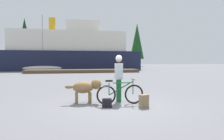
{
  "coord_description": "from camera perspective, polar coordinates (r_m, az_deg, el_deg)",
  "views": [
    {
      "loc": [
        -1.59,
        -7.01,
        1.55
      ],
      "look_at": [
        0.21,
        1.63,
        1.16
      ],
      "focal_mm": 33.68,
      "sensor_mm": 36.0,
      "label": 1
    }
  ],
  "objects": [
    {
      "name": "ferry_boat",
      "position": [
        36.53,
        -11.44,
        4.83
      ],
      "size": [
        22.66,
        8.6,
        8.66
      ],
      "color": "#191E38",
      "rests_on": "ground_plane"
    },
    {
      "name": "sailboat_moored",
      "position": [
        33.14,
        -18.24,
        0.59
      ],
      "size": [
        7.52,
        2.11,
        8.34
      ],
      "color": "silver",
      "rests_on": "ground_plane"
    },
    {
      "name": "pine_tree_far_left",
      "position": [
        54.02,
        -22.62,
        8.48
      ],
      "size": [
        3.34,
        3.34,
        11.58
      ],
      "color": "#4C331E",
      "rests_on": "ground_plane"
    },
    {
      "name": "pine_tree_center",
      "position": [
        53.68,
        -5.19,
        8.24
      ],
      "size": [
        3.65,
        3.65,
        10.72
      ],
      "color": "#4C331E",
      "rests_on": "ground_plane"
    },
    {
      "name": "handbag_pannier",
      "position": [
        7.06,
        -1.37,
        -8.96
      ],
      "size": [
        0.35,
        0.24,
        0.29
      ],
      "primitive_type": "cube",
      "rotation": [
        0.0,
        0.0,
        -0.2
      ],
      "color": "black",
      "rests_on": "ground_plane"
    },
    {
      "name": "dog",
      "position": [
        7.77,
        -7.09,
        -4.65
      ],
      "size": [
        1.33,
        0.51,
        0.88
      ],
      "color": "olive",
      "rests_on": "ground_plane"
    },
    {
      "name": "bicycle",
      "position": [
        7.5,
        2.16,
        -6.47
      ],
      "size": [
        1.71,
        0.44,
        0.9
      ],
      "color": "black",
      "rests_on": "ground_plane"
    },
    {
      "name": "backpack",
      "position": [
        7.11,
        8.63,
        -8.34
      ],
      "size": [
        0.32,
        0.27,
        0.43
      ],
      "primitive_type": "cube",
      "rotation": [
        0.0,
        0.0,
        0.28
      ],
      "color": "#8C7251",
      "rests_on": "ground_plane"
    },
    {
      "name": "person_cyclist",
      "position": [
        7.93,
        1.85,
        -0.93
      ],
      "size": [
        0.32,
        0.53,
        1.77
      ],
      "color": "#19592D",
      "rests_on": "ground_plane"
    },
    {
      "name": "dock_pier",
      "position": [
        27.73,
        -7.81,
        -0.27
      ],
      "size": [
        14.42,
        2.84,
        0.4
      ],
      "primitive_type": "cube",
      "color": "brown",
      "rests_on": "ground_plane"
    },
    {
      "name": "ground_plane",
      "position": [
        7.36,
        0.99,
        -9.65
      ],
      "size": [
        160.0,
        160.0,
        0.0
      ],
      "primitive_type": "plane",
      "color": "slate"
    },
    {
      "name": "pine_tree_far_right",
      "position": [
        55.64,
        6.81,
        7.74
      ],
      "size": [
        3.62,
        3.62,
        11.23
      ],
      "color": "#4C331E",
      "rests_on": "ground_plane"
    }
  ]
}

